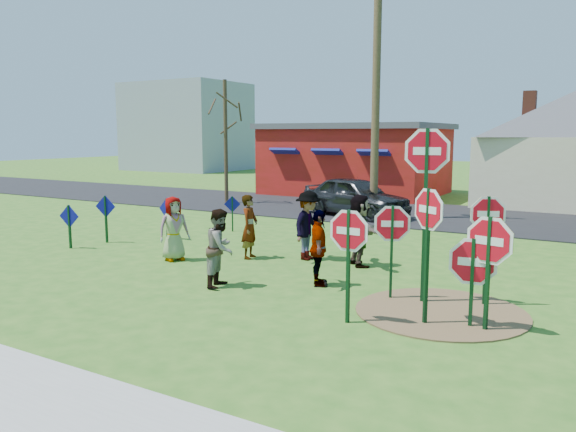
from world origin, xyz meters
name	(u,v)px	position (x,y,z in m)	size (l,w,h in m)	color
ground	(268,272)	(0.00, 0.00, 0.00)	(120.00, 120.00, 0.00)	#2E611B
road	(415,214)	(0.00, 11.50, 0.02)	(120.00, 7.50, 0.04)	black
dirt_patch	(441,312)	(4.50, -1.00, 0.01)	(3.20, 3.20, 0.03)	brown
red_building	(356,159)	(-5.50, 17.99, 1.97)	(9.40, 7.69, 3.90)	maroon
distant_building	(187,127)	(-28.00, 30.00, 4.00)	(10.00, 8.00, 8.00)	#8C939E
stop_sign_a	(349,241)	(3.21, -2.41, 1.48)	(1.02, 0.07, 2.17)	#0E3418
stop_sign_b	(426,170)	(4.00, -0.54, 2.64)	(1.19, 0.17, 3.61)	#0E3418
stop_sign_c	(428,225)	(4.43, -1.80, 1.79)	(0.84, 0.56, 2.55)	#0E3418
stop_sign_d	(488,223)	(5.10, -0.13, 1.64)	(0.84, 0.42, 2.28)	#0E3418
stop_sign_e	(473,266)	(5.16, -1.55, 1.08)	(1.12, 0.13, 1.73)	#0E3418
stop_sign_f	(489,247)	(5.42, -1.61, 1.45)	(1.09, 0.29, 2.12)	#0E3418
stop_sign_g	(392,231)	(3.36, -0.63, 1.40)	(0.92, 0.42, 2.05)	#0E3418
blue_diamond_a	(69,222)	(-6.55, -0.51, 0.80)	(0.68, 0.14, 1.30)	#0E3418
blue_diamond_b	(106,213)	(-6.32, 0.66, 0.92)	(0.67, 0.20, 1.47)	#0E3418
blue_diamond_c	(167,214)	(-5.07, 2.03, 0.82)	(0.72, 0.11, 1.34)	#0E3418
blue_diamond_d	(232,209)	(-4.14, 4.26, 0.77)	(0.48, 0.32, 1.24)	#0E3418
person_a	(174,229)	(-2.85, -0.15, 0.85)	(0.83, 0.54, 1.71)	#364B7C
person_b	(250,227)	(-1.25, 1.06, 0.86)	(0.63, 0.41, 1.73)	#26775F
person_c	(221,248)	(-0.20, -1.60, 0.86)	(0.84, 0.65, 1.72)	#995044
person_d	(308,225)	(0.19, 1.72, 0.92)	(1.19, 0.69, 1.85)	#323136
person_e	(319,248)	(1.64, -0.49, 0.85)	(0.99, 0.41, 1.69)	#4D315E
person_f	(359,230)	(1.65, 1.74, 0.92)	(1.71, 0.54, 1.84)	#1E4C26
suv	(355,196)	(-1.89, 9.61, 0.84)	(1.88, 4.68, 1.60)	#28292C
utility_pole	(376,84)	(-1.01, 9.39, 5.23)	(2.43, 0.31, 9.93)	#4C3823
bare_tree_west	(225,124)	(-9.05, 10.54, 3.81)	(1.80, 1.80, 5.88)	#382819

